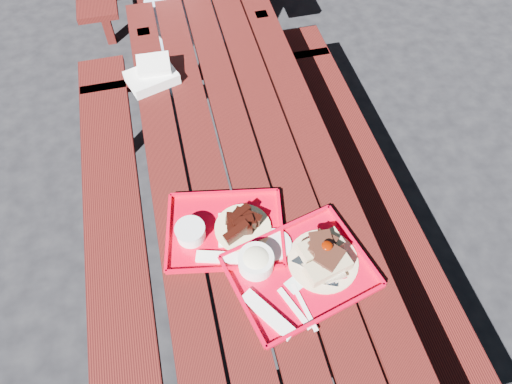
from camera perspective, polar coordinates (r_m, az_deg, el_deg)
ground at (r=2.40m, az=-0.86°, el=-8.25°), size 60.00×60.00×0.00m
picnic_table_near at (r=1.91m, az=-1.07°, el=-0.80°), size 1.41×2.40×0.75m
near_tray at (r=1.52m, az=5.18°, el=-8.98°), size 0.51×0.44×0.14m
far_tray at (r=1.59m, az=-4.15°, el=-4.83°), size 0.45×0.38×0.07m
white_cloth at (r=2.13m, az=-12.82°, el=14.19°), size 0.25×0.21×0.09m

